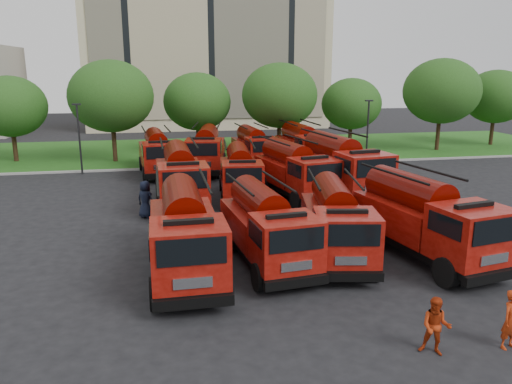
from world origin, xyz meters
The scene contains 31 objects.
ground centered at (0.00, 0.00, 0.00)m, with size 140.00×140.00×0.00m, color black.
lawn centered at (0.00, 26.00, 0.06)m, with size 70.00×16.00×0.12m, color #204C14.
curb centered at (0.00, 17.90, 0.07)m, with size 70.00×0.30×0.14m, color gray.
apartment_building centered at (2.00, 47.94, 12.50)m, with size 30.00×14.18×25.00m.
tree_1 centered at (-16.00, 23.00, 4.55)m, with size 5.71×5.71×6.98m.
tree_2 centered at (-8.00, 21.50, 5.35)m, with size 6.72×6.72×8.22m.
tree_3 centered at (-1.00, 24.00, 4.68)m, with size 5.88×5.88×7.19m.
tree_4 centered at (6.00, 22.50, 5.22)m, with size 6.55×6.55×8.01m.
tree_5 centered at (13.00, 23.50, 4.35)m, with size 5.46×5.46×6.68m.
tree_6 centered at (21.00, 22.00, 5.49)m, with size 6.89×6.89×8.42m.
tree_7 centered at (28.00, 24.00, 4.82)m, with size 6.05×6.05×7.39m.
lamp_post_0 centered at (-10.00, 17.20, 2.90)m, with size 0.60×0.25×5.11m.
lamp_post_1 centered at (12.00, 17.20, 2.90)m, with size 0.60×0.25×5.11m.
fire_truck_0 centered at (-3.42, -2.60, 1.65)m, with size 2.75×7.23×3.27m.
fire_truck_1 centered at (-0.22, -1.97, 1.51)m, with size 3.02×6.81×3.00m.
fire_truck_2 centered at (2.69, -1.88, 1.51)m, with size 3.40×6.88×3.00m.
fire_truck_3 centered at (6.21, -2.59, 1.66)m, with size 3.82×7.59×3.30m.
fire_truck_4 centered at (-3.21, 7.13, 1.68)m, with size 2.88×7.41×3.33m.
fire_truck_5 centered at (0.35, 8.46, 1.51)m, with size 2.88×6.76×2.99m.
fire_truck_6 centered at (3.54, 7.85, 1.64)m, with size 3.86×7.49×3.25m.
fire_truck_7 centered at (6.37, 7.73, 1.81)m, with size 3.83×8.22×3.60m.
fire_truck_8 centered at (-4.51, 16.17, 1.57)m, with size 3.00×7.03×3.12m.
fire_truck_9 centered at (-0.95, 16.58, 1.63)m, with size 3.61×7.43×3.24m.
fire_truck_10 centered at (2.91, 17.83, 1.51)m, with size 2.88×6.79×3.01m.
fire_truck_11 centered at (6.49, 16.41, 1.68)m, with size 3.07×7.47×3.33m.
firefighter_0 centered at (5.14, -9.31, 0.00)m, with size 0.62×0.45×1.70m, color #A22B0C.
firefighter_1 centered at (2.94, -9.22, 0.00)m, with size 0.80×0.44×1.64m, color #A22B0C.
firefighter_2 centered at (7.99, -3.46, 0.00)m, with size 1.07×0.61×1.82m, color #A22B0C.
firefighter_3 centered at (6.95, -3.14, 0.00)m, with size 1.08×0.56×1.67m, color black.
firefighter_4 centered at (-5.10, 5.21, 0.00)m, with size 0.96×0.63×1.96m, color black.
firefighter_5 centered at (10.36, 2.96, 0.00)m, with size 1.46×0.63×1.57m, color black.
Camera 1 is at (-4.04, -20.24, 7.59)m, focal length 35.00 mm.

